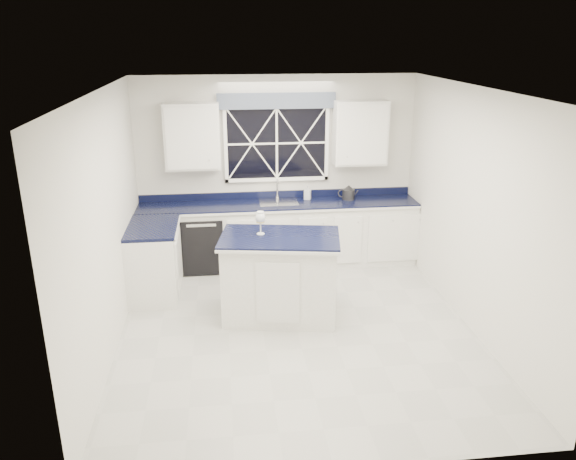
{
  "coord_description": "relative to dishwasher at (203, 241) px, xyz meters",
  "views": [
    {
      "loc": [
        -0.78,
        -5.69,
        3.24
      ],
      "look_at": [
        -0.05,
        0.4,
        1.08
      ],
      "focal_mm": 35.0,
      "sensor_mm": 36.0,
      "label": 1
    }
  ],
  "objects": [
    {
      "name": "countertop",
      "position": [
        1.1,
        0.0,
        0.51
      ],
      "size": [
        3.98,
        0.64,
        0.04
      ],
      "primitive_type": "cube",
      "color": "black",
      "rests_on": "base_cabinets"
    },
    {
      "name": "dishwasher",
      "position": [
        0.0,
        0.0,
        0.0
      ],
      "size": [
        0.6,
        0.58,
        0.82
      ],
      "primitive_type": "cube",
      "color": "black",
      "rests_on": "ground"
    },
    {
      "name": "island",
      "position": [
        0.95,
        -1.6,
        0.1
      ],
      "size": [
        1.49,
        1.04,
        1.02
      ],
      "rotation": [
        0.0,
        0.0,
        -0.17
      ],
      "color": "silver",
      "rests_on": "ground"
    },
    {
      "name": "wine_glass",
      "position": [
        0.73,
        -1.5,
        0.8
      ],
      "size": [
        0.12,
        0.12,
        0.28
      ],
      "color": "silver",
      "rests_on": "island"
    },
    {
      "name": "window",
      "position": [
        1.1,
        0.25,
        1.42
      ],
      "size": [
        1.65,
        0.09,
        1.26
      ],
      "color": "black",
      "rests_on": "ground"
    },
    {
      "name": "kettle",
      "position": [
        2.13,
        0.07,
        0.63
      ],
      "size": [
        0.29,
        0.22,
        0.21
      ],
      "rotation": [
        0.0,
        0.0,
        -0.26
      ],
      "color": "#2D2D30",
      "rests_on": "countertop"
    },
    {
      "name": "faucet",
      "position": [
        1.1,
        0.19,
        0.69
      ],
      "size": [
        0.05,
        0.2,
        0.3
      ],
      "color": "silver",
      "rests_on": "countertop"
    },
    {
      "name": "upper_cabinets",
      "position": [
        1.1,
        0.13,
        1.49
      ],
      "size": [
        3.1,
        0.34,
        0.9
      ],
      "color": "silver",
      "rests_on": "ground"
    },
    {
      "name": "ground",
      "position": [
        1.1,
        -1.95,
        -0.41
      ],
      "size": [
        4.5,
        4.5,
        0.0
      ],
      "primitive_type": "plane",
      "color": "#A7A8A3",
      "rests_on": "ground"
    },
    {
      "name": "base_cabinets",
      "position": [
        0.77,
        -0.17,
        0.04
      ],
      "size": [
        3.99,
        1.6,
        0.9
      ],
      "color": "silver",
      "rests_on": "ground"
    },
    {
      "name": "soap_bottle",
      "position": [
        1.54,
        0.15,
        0.63
      ],
      "size": [
        0.12,
        0.12,
        0.21
      ],
      "primitive_type": "imported",
      "rotation": [
        0.0,
        0.0,
        -0.32
      ],
      "color": "silver",
      "rests_on": "countertop"
    },
    {
      "name": "rug",
      "position": [
        1.11,
        -1.15,
        -0.4
      ],
      "size": [
        1.34,
        0.98,
        0.02
      ],
      "rotation": [
        0.0,
        0.0,
        -0.21
      ],
      "color": "#A5A5A0",
      "rests_on": "ground"
    },
    {
      "name": "back_wall",
      "position": [
        1.1,
        0.3,
        0.94
      ],
      "size": [
        4.0,
        0.1,
        2.7
      ],
      "primitive_type": "cube",
      "color": "silver",
      "rests_on": "ground"
    }
  ]
}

